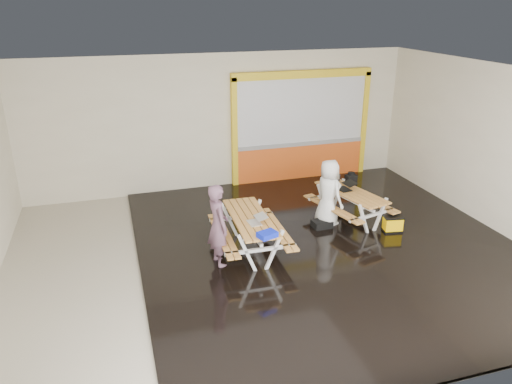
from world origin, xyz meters
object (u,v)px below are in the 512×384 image
object	(u,v)px
picnic_table_right	(351,199)
fluke_bag	(393,224)
person_left	(218,225)
backpack	(351,181)
person_right	(329,193)
toolbox	(332,178)
blue_pouch	(267,235)
picnic_table_left	(250,226)
laptop_right	(346,187)
laptop_left	(257,220)
dark_case	(322,224)

from	to	relation	value
picnic_table_right	fluke_bag	world-z (taller)	picnic_table_right
person_left	backpack	bearing A→B (deg)	-71.72
backpack	person_right	bearing A→B (deg)	-140.31
toolbox	blue_pouch	bearing A→B (deg)	-134.81
picnic_table_left	laptop_right	bearing A→B (deg)	20.32
laptop_left	fluke_bag	world-z (taller)	laptop_left
picnic_table_right	person_left	distance (m)	3.42
picnic_table_right	backpack	distance (m)	0.86
person_left	fluke_bag	size ratio (longest dim) A/B	3.66
blue_pouch	toolbox	xyz separation A→B (m)	(2.37, 2.39, -0.02)
blue_pouch	dark_case	world-z (taller)	blue_pouch
backpack	picnic_table_left	bearing A→B (deg)	-152.64
picnic_table_left	backpack	xyz separation A→B (m)	(2.94, 1.52, 0.07)
person_left	blue_pouch	size ratio (longest dim) A/B	4.87
picnic_table_right	picnic_table_left	bearing A→B (deg)	-163.43
picnic_table_right	backpack	xyz separation A→B (m)	(0.38, 0.76, 0.11)
dark_case	fluke_bag	world-z (taller)	fluke_bag
laptop_right	dark_case	bearing A→B (deg)	-154.44
toolbox	person_right	bearing A→B (deg)	-119.86
blue_pouch	fluke_bag	world-z (taller)	blue_pouch
laptop_right	dark_case	xyz separation A→B (m)	(-0.70, -0.34, -0.67)
laptop_right	picnic_table_right	bearing A→B (deg)	-74.06
picnic_table_right	toolbox	size ratio (longest dim) A/B	5.19
picnic_table_right	backpack	size ratio (longest dim) A/B	4.77
dark_case	picnic_table_left	bearing A→B (deg)	-161.82
blue_pouch	fluke_bag	size ratio (longest dim) A/B	0.75
person_right	picnic_table_right	bearing A→B (deg)	-106.20
dark_case	backpack	bearing A→B (deg)	39.33
person_left	person_right	distance (m)	2.87
blue_pouch	dark_case	distance (m)	2.42
person_right	dark_case	world-z (taller)	person_right
blue_pouch	picnic_table_right	bearing A→B (deg)	33.68
toolbox	laptop_right	bearing A→B (deg)	-80.59
person_right	backpack	xyz separation A→B (m)	(0.95, 0.79, -0.10)
blue_pouch	dark_case	size ratio (longest dim) A/B	0.81
person_right	fluke_bag	world-z (taller)	person_right
laptop_right	person_right	bearing A→B (deg)	-159.49
laptop_right	fluke_bag	bearing A→B (deg)	-55.27
person_right	fluke_bag	bearing A→B (deg)	-141.79
dark_case	laptop_left	bearing A→B (deg)	-153.44
fluke_bag	laptop_left	bearing A→B (deg)	-175.32
toolbox	dark_case	distance (m)	1.28
backpack	dark_case	size ratio (longest dim) A/B	1.07
person_right	toolbox	xyz separation A→B (m)	(0.42, 0.74, 0.05)
picnic_table_left	person_left	bearing A→B (deg)	-158.87
backpack	laptop_left	bearing A→B (deg)	-148.01
person_left	laptop_right	world-z (taller)	person_left
picnic_table_right	laptop_left	distance (m)	2.74
person_right	fluke_bag	distance (m)	1.52
toolbox	picnic_table_right	bearing A→B (deg)	-79.03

